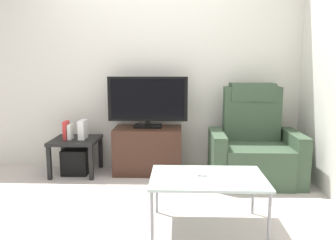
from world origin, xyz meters
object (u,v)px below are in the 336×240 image
at_px(book_middle, 70,132).
at_px(tv_stand, 148,150).
at_px(subwoofer_box, 77,161).
at_px(book_leftmost, 66,130).
at_px(side_table, 76,144).
at_px(cell_phone, 202,173).
at_px(coffee_table, 208,180).
at_px(recliner_armchair, 254,147).
at_px(game_console, 83,129).
at_px(television, 148,101).

bearing_deg(book_middle, tv_stand, 5.27).
height_order(subwoofer_box, book_leftmost, book_leftmost).
relative_size(side_table, book_leftmost, 2.51).
height_order(tv_stand, cell_phone, tv_stand).
distance_m(tv_stand, cell_phone, 1.45).
relative_size(tv_stand, coffee_table, 0.89).
relative_size(recliner_armchair, game_console, 4.87).
bearing_deg(game_console, book_leftmost, -171.03).
relative_size(recliner_armchair, subwoofer_box, 3.60).
bearing_deg(recliner_armchair, tv_stand, 165.74).
bearing_deg(side_table, coffee_table, -42.68).
relative_size(television, book_leftmost, 4.38).
distance_m(side_table, cell_phone, 1.89).
relative_size(book_middle, coffee_table, 0.19).
bearing_deg(subwoofer_box, cell_phone, -41.82).
xyz_separation_m(book_middle, game_console, (0.14, 0.03, 0.02)).
distance_m(recliner_armchair, coffee_table, 1.33).
bearing_deg(side_table, subwoofer_box, 116.57).
distance_m(television, book_middle, 0.98).
height_order(tv_stand, subwoofer_box, tv_stand).
bearing_deg(subwoofer_box, side_table, -63.43).
xyz_separation_m(side_table, subwoofer_box, (-0.00, 0.00, -0.21)).
bearing_deg(coffee_table, television, 112.75).
relative_size(television, subwoofer_box, 3.14).
xyz_separation_m(side_table, coffee_table, (1.45, -1.34, 0.04)).
height_order(recliner_armchair, book_middle, recliner_armchair).
bearing_deg(game_console, side_table, -173.66).
relative_size(recliner_armchair, book_leftmost, 5.03).
bearing_deg(recliner_armchair, cell_phone, -124.60).
xyz_separation_m(subwoofer_box, coffee_table, (1.45, -1.34, 0.25)).
height_order(subwoofer_box, coffee_table, coffee_table).
height_order(side_table, subwoofer_box, side_table).
distance_m(television, side_table, 1.00).
bearing_deg(side_table, tv_stand, 4.25).
xyz_separation_m(recliner_armchair, game_console, (-1.98, 0.17, 0.16)).
relative_size(side_table, cell_phone, 3.60).
relative_size(recliner_armchair, book_middle, 6.19).
height_order(book_leftmost, coffee_table, book_leftmost).
distance_m(book_leftmost, game_console, 0.19).
height_order(tv_stand, coffee_table, tv_stand).
height_order(television, book_middle, television).
height_order(subwoofer_box, book_middle, book_middle).
relative_size(subwoofer_box, coffee_table, 0.33).
bearing_deg(book_middle, side_table, 21.27).
xyz_separation_m(recliner_armchair, coffee_table, (-0.62, -1.18, 0.03)).
bearing_deg(tv_stand, game_console, -176.00).
bearing_deg(book_leftmost, book_middle, 0.00).
distance_m(side_table, book_leftmost, 0.20).
distance_m(tv_stand, book_leftmost, 0.99).
bearing_deg(television, subwoofer_box, -174.50).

